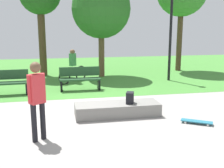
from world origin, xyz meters
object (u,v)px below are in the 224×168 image
tree_broad_elm (101,9)px  cyclist_on_bicycle (73,68)px  lamp_post (171,25)px  concrete_ledge (117,109)px  skateboard_by_ledge (197,121)px  backpack_on_ledge (130,98)px  park_bench_far_right (80,78)px  park_bench_near_lamppost (6,82)px  skater_performing_trick (37,95)px

tree_broad_elm → cyclist_on_bicycle: bearing=-141.9°
lamp_post → concrete_ledge: bearing=-126.9°
concrete_ledge → skateboard_by_ledge: concrete_ledge is taller
backpack_on_ledge → skateboard_by_ledge: backpack_on_ledge is taller
concrete_ledge → park_bench_far_right: park_bench_far_right is taller
concrete_ledge → backpack_on_ledge: bearing=-10.1°
backpack_on_ledge → park_bench_near_lamppost: size_ratio=0.20×
skateboard_by_ledge → cyclist_on_bicycle: cyclist_on_bicycle is taller
backpack_on_ledge → skateboard_by_ledge: bearing=77.7°
tree_broad_elm → cyclist_on_bicycle: tree_broad_elm is taller
park_bench_far_right → cyclist_on_bicycle: size_ratio=1.05×
concrete_ledge → tree_broad_elm: size_ratio=0.51×
concrete_ledge → lamp_post: lamp_post is taller
skater_performing_trick → park_bench_far_right: bearing=74.7°
backpack_on_ledge → concrete_ledge: bearing=-79.6°
concrete_ledge → skater_performing_trick: (-2.08, -1.36, 0.86)m
skater_performing_trick → skateboard_by_ledge: 4.10m
park_bench_far_right → lamp_post: size_ratio=0.38×
skater_performing_trick → park_bench_far_right: 4.95m
backpack_on_ledge → lamp_post: 5.94m
concrete_ledge → skater_performing_trick: skater_performing_trick is taller
skater_performing_trick → cyclist_on_bicycle: skater_performing_trick is taller
concrete_ledge → backpack_on_ledge: backpack_on_ledge is taller
park_bench_near_lamppost → lamp_post: (6.97, 1.43, 2.07)m
concrete_ledge → park_bench_far_right: size_ratio=1.49×
skateboard_by_ledge → park_bench_near_lamppost: 6.88m
concrete_ledge → cyclist_on_bicycle: (-0.97, 5.00, 0.45)m
skateboard_by_ledge → park_bench_far_right: 5.21m
skater_performing_trick → park_bench_near_lamppost: (-1.45, 4.51, -0.56)m
skateboard_by_ledge → tree_broad_elm: (-1.38, 7.23, 3.22)m
concrete_ledge → lamp_post: 6.20m
concrete_ledge → park_bench_near_lamppost: bearing=138.2°
skateboard_by_ledge → park_bench_near_lamppost: bearing=142.2°
skateboard_by_ledge → lamp_post: lamp_post is taller
skater_performing_trick → skateboard_by_ledge: bearing=4.3°
cyclist_on_bicycle → tree_broad_elm: bearing=38.1°
skateboard_by_ledge → skater_performing_trick: bearing=-175.7°
concrete_ledge → park_bench_near_lamppost: size_ratio=1.48×
tree_broad_elm → lamp_post: size_ratio=1.13×
tree_broad_elm → skateboard_by_ledge: bearing=-79.2°
skater_performing_trick → tree_broad_elm: (2.60, 7.53, 2.24)m
skater_performing_trick → park_bench_far_right: (1.29, 4.74, -0.56)m
backpack_on_ledge → cyclist_on_bicycle: cyclist_on_bicycle is taller
skater_performing_trick → lamp_post: bearing=47.1°
skateboard_by_ledge → park_bench_far_right: (-2.68, 4.45, 0.42)m
skateboard_by_ledge → cyclist_on_bicycle: size_ratio=0.52×
park_bench_far_right → cyclist_on_bicycle: (-0.19, 1.62, 0.15)m
concrete_ledge → skateboard_by_ledge: (1.90, -1.06, -0.12)m
skater_performing_trick → tree_broad_elm: size_ratio=0.38×
skater_performing_trick → cyclist_on_bicycle: bearing=80.1°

